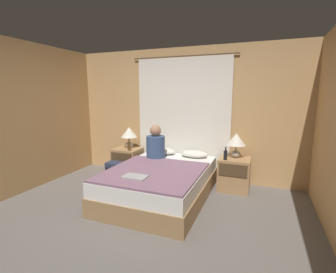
# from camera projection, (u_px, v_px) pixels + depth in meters

# --- Properties ---
(ground_plane) EXTENTS (16.00, 16.00, 0.00)m
(ground_plane) POSITION_uv_depth(u_px,v_px,m) (132.00, 226.00, 3.06)
(ground_plane) COLOR #66605B
(wall_back) EXTENTS (4.59, 0.06, 2.50)m
(wall_back) POSITION_uv_depth(u_px,v_px,m) (183.00, 114.00, 4.74)
(wall_back) COLOR tan
(wall_back) RESTS_ON ground_plane
(curtain_panel) EXTENTS (2.04, 0.03, 2.34)m
(curtain_panel) POSITION_uv_depth(u_px,v_px,m) (182.00, 119.00, 4.70)
(curtain_panel) COLOR white
(curtain_panel) RESTS_ON ground_plane
(bed) EXTENTS (1.42, 2.03, 0.49)m
(bed) POSITION_uv_depth(u_px,v_px,m) (161.00, 183.00, 3.88)
(bed) COLOR #99754C
(bed) RESTS_ON ground_plane
(nightstand_left) EXTENTS (0.51, 0.47, 0.56)m
(nightstand_left) POSITION_uv_depth(u_px,v_px,m) (128.00, 162.00, 4.93)
(nightstand_left) COLOR #A87F51
(nightstand_left) RESTS_ON ground_plane
(nightstand_right) EXTENTS (0.51, 0.47, 0.56)m
(nightstand_right) POSITION_uv_depth(u_px,v_px,m) (234.00, 174.00, 4.17)
(nightstand_right) COLOR #A87F51
(nightstand_right) RESTS_ON ground_plane
(lamp_left) EXTENTS (0.32, 0.32, 0.42)m
(lamp_left) POSITION_uv_depth(u_px,v_px,m) (129.00, 134.00, 4.91)
(lamp_left) COLOR #B2A899
(lamp_left) RESTS_ON nightstand_left
(lamp_right) EXTENTS (0.32, 0.32, 0.42)m
(lamp_right) POSITION_uv_depth(u_px,v_px,m) (236.00, 141.00, 4.15)
(lamp_right) COLOR #B2A899
(lamp_right) RESTS_ON nightstand_right
(pillow_left) EXTENTS (0.50, 0.31, 0.12)m
(pillow_left) POSITION_uv_depth(u_px,v_px,m) (163.00, 151.00, 4.69)
(pillow_left) COLOR silver
(pillow_left) RESTS_ON bed
(pillow_right) EXTENTS (0.50, 0.31, 0.12)m
(pillow_right) POSITION_uv_depth(u_px,v_px,m) (194.00, 154.00, 4.47)
(pillow_right) COLOR silver
(pillow_right) RESTS_ON bed
(blanket_on_bed) EXTENTS (1.36, 1.42, 0.03)m
(blanket_on_bed) POSITION_uv_depth(u_px,v_px,m) (154.00, 172.00, 3.59)
(blanket_on_bed) COLOR slate
(blanket_on_bed) RESTS_ON bed
(person_left_in_bed) EXTENTS (0.33, 0.33, 0.61)m
(person_left_in_bed) POSITION_uv_depth(u_px,v_px,m) (156.00, 145.00, 4.34)
(person_left_in_bed) COLOR #38517A
(person_left_in_bed) RESTS_ON bed
(beer_bottle_on_left_stand) EXTENTS (0.06, 0.06, 0.23)m
(beer_bottle_on_left_stand) POSITION_uv_depth(u_px,v_px,m) (129.00, 146.00, 4.70)
(beer_bottle_on_left_stand) COLOR #513819
(beer_bottle_on_left_stand) RESTS_ON nightstand_left
(beer_bottle_on_right_stand) EXTENTS (0.06, 0.06, 0.21)m
(beer_bottle_on_right_stand) POSITION_uv_depth(u_px,v_px,m) (225.00, 155.00, 4.04)
(beer_bottle_on_right_stand) COLOR black
(beer_bottle_on_right_stand) RESTS_ON nightstand_right
(laptop_on_bed) EXTENTS (0.33, 0.21, 0.02)m
(laptop_on_bed) POSITION_uv_depth(u_px,v_px,m) (135.00, 177.00, 3.31)
(laptop_on_bed) COLOR #9EA0A5
(laptop_on_bed) RESTS_ON blanket_on_bed
(backpack_on_floor) EXTENTS (0.33, 0.23, 0.40)m
(backpack_on_floor) POSITION_uv_depth(u_px,v_px,m) (116.00, 171.00, 4.51)
(backpack_on_floor) COLOR #333D56
(backpack_on_floor) RESTS_ON ground_plane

